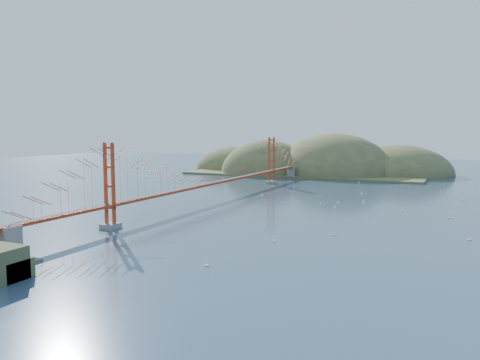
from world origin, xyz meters
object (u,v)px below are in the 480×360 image
at_px(sailboat_2, 334,234).
at_px(sailboat_0, 338,202).
at_px(sailboat_1, 335,207).
at_px(bridge, 215,163).

distance_m(sailboat_2, sailboat_0, 27.46).
xyz_separation_m(sailboat_2, sailboat_1, (-4.93, 21.00, 0.00)).
relative_size(bridge, sailboat_0, 168.67).
distance_m(sailboat_2, sailboat_1, 21.57).
distance_m(bridge, sailboat_2, 36.37).
bearing_deg(sailboat_1, sailboat_2, -76.80).
bearing_deg(sailboat_2, sailboat_1, 103.20).
xyz_separation_m(sailboat_2, sailboat_0, (-5.78, 26.84, -0.00)).
height_order(sailboat_0, sailboat_1, sailboat_1).
bearing_deg(bridge, sailboat_2, -36.92).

